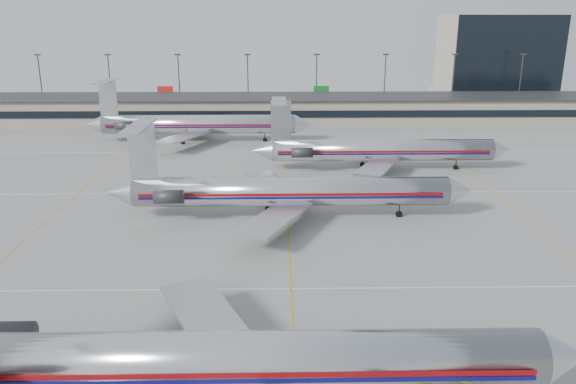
{
  "coord_description": "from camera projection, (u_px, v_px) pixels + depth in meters",
  "views": [
    {
      "loc": [
        -1.09,
        -37.16,
        24.07
      ],
      "look_at": [
        0.01,
        25.91,
        4.5
      ],
      "focal_mm": 35.0,
      "sensor_mm": 36.0,
      "label": 1
    }
  ],
  "objects": [
    {
      "name": "ground",
      "position": [
        294.0,
        349.0,
        42.64
      ],
      "size": [
        260.0,
        260.0,
        0.0
      ],
      "primitive_type": "plane",
      "color": "gray",
      "rests_on": "ground"
    },
    {
      "name": "apron_markings",
      "position": [
        291.0,
        289.0,
        52.18
      ],
      "size": [
        160.0,
        0.15,
        0.02
      ],
      "primitive_type": "cube",
      "color": "silver",
      "rests_on": "ground"
    },
    {
      "name": "terminal",
      "position": [
        283.0,
        109.0,
        135.26
      ],
      "size": [
        162.0,
        17.0,
        6.25
      ],
      "color": "gray",
      "rests_on": "ground"
    },
    {
      "name": "light_mast_row",
      "position": [
        282.0,
        80.0,
        147.05
      ],
      "size": [
        163.6,
        0.4,
        15.28
      ],
      "color": "#38383D",
      "rests_on": "ground"
    },
    {
      "name": "distant_building",
      "position": [
        496.0,
        60.0,
        162.2
      ],
      "size": [
        30.0,
        20.0,
        25.0
      ],
      "primitive_type": "cube",
      "color": "tan",
      "rests_on": "ground"
    },
    {
      "name": "jet_foreground",
      "position": [
        210.0,
        360.0,
        35.28
      ],
      "size": [
        46.61,
        27.44,
        12.2
      ],
      "color": "silver",
      "rests_on": "ground"
    },
    {
      "name": "jet_second_row",
      "position": [
        283.0,
        191.0,
        69.81
      ],
      "size": [
        45.74,
        26.93,
        11.97
      ],
      "color": "silver",
      "rests_on": "ground"
    },
    {
      "name": "jet_third_row",
      "position": [
        377.0,
        150.0,
        92.13
      ],
      "size": [
        42.71,
        26.27,
        11.68
      ],
      "color": "silver",
      "rests_on": "ground"
    },
    {
      "name": "jet_back_row",
      "position": [
        194.0,
        124.0,
        113.26
      ],
      "size": [
        45.67,
        28.09,
        12.49
      ],
      "color": "silver",
      "rests_on": "ground"
    }
  ]
}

